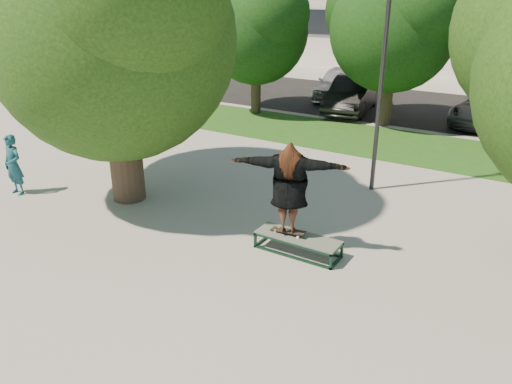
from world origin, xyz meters
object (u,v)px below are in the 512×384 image
Objects in this scene: lamppost at (382,73)px; bystander at (13,165)px; grind_box at (298,244)px; tree_left at (112,22)px; car_dark at (353,94)px; car_silver_a at (339,83)px; car_grey at (488,108)px.

lamppost reaches higher than bystander.
grind_box is at bearing -91.22° from lamppost.
car_dark is at bearing 84.00° from tree_left.
bystander is at bearing -108.50° from car_silver_a.
lamppost reaches higher than car_silver_a.
car_silver_a is at bearing 117.42° from lamppost.
car_grey is at bearing 62.77° from tree_left.
grind_box is 15.98m from car_silver_a.
lamppost reaches higher than grind_box.
lamppost reaches higher than car_dark.
grind_box is (5.20, -0.35, -4.23)m from tree_left.
car_dark is (1.30, 12.41, -3.65)m from tree_left.
grind_box is 13.35m from car_dark.
lamppost is 12.33m from car_silver_a.
car_grey is at bearing -21.52° from car_silver_a.
tree_left reaches higher than car_silver_a.
bystander is 0.35× the size of car_dark.
tree_left is 4.73m from bystander.
lamppost is at bearing 33.22° from bystander.
car_dark reaches higher than car_grey.
lamppost is at bearing -72.98° from car_dark.
car_dark is (-3.99, 8.50, -2.38)m from lamppost.
bystander is at bearing -172.12° from grind_box.
car_dark is at bearing 107.00° from grind_box.
car_dark is (1.58, -2.24, -0.01)m from car_silver_a.
tree_left is 1.54× the size of car_silver_a.
car_silver_a is at bearing 117.09° from car_dark.
car_grey is (5.49, 0.79, -0.13)m from car_dark.
car_grey is (9.50, 14.64, -0.17)m from bystander.
lamppost is at bearing 88.78° from grind_box.
tree_left is 15.10m from car_silver_a.
tree_left reaches higher than car_grey.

